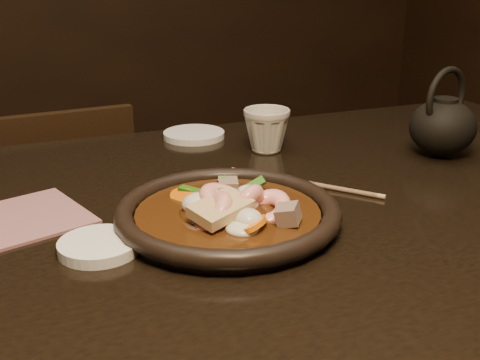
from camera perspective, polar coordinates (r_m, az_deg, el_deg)
name	(u,v)px	position (r m, az deg, el deg)	size (l,w,h in m)	color
table	(230,259)	(0.89, -0.96, -7.50)	(1.60, 0.90, 0.75)	black
chair	(57,247)	(1.53, -16.95, -6.12)	(0.40, 0.40, 0.78)	black
plate	(228,214)	(0.81, -1.15, -3.24)	(0.30, 0.30, 0.03)	black
stirfry	(230,211)	(0.80, -0.95, -2.91)	(0.16, 0.19, 0.06)	#361B09
soy_dish	(99,246)	(0.76, -13.21, -6.10)	(0.10, 0.10, 0.01)	white
saucer_right	(194,135)	(1.20, -4.39, 4.31)	(0.12, 0.12, 0.01)	white
tea_cup	(267,129)	(1.11, 2.54, 4.88)	(0.09, 0.08, 0.09)	beige
chopsticks	(304,183)	(0.95, 6.10, -0.24)	(0.17, 0.21, 0.01)	tan
napkin	(23,218)	(0.88, -19.84, -3.43)	(0.16, 0.16, 0.00)	#925A5F
teapot	(443,124)	(1.13, 18.71, 5.07)	(0.14, 0.12, 0.16)	black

